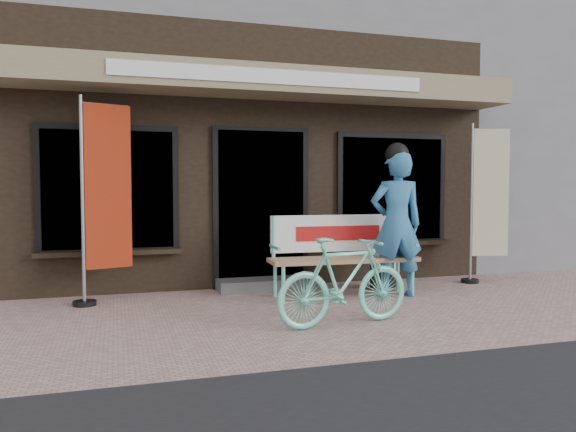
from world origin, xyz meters
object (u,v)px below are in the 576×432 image
object	(u,v)px
bicycle	(344,281)
bench	(341,249)
nobori_red	(104,198)
menu_stand	(384,259)
nobori_cream	(487,201)
person	(396,221)

from	to	relation	value
bicycle	bench	bearing A→B (deg)	-29.84
bicycle	nobori_red	distance (m)	3.06
bench	bicycle	distance (m)	1.55
bench	menu_stand	world-z (taller)	bench
nobori_cream	bench	bearing A→B (deg)	-159.04
bench	menu_stand	size ratio (longest dim) A/B	2.40
person	nobori_red	distance (m)	3.59
nobori_red	nobori_cream	world-z (taller)	nobori_red
nobori_red	menu_stand	world-z (taller)	nobori_red
person	bicycle	bearing A→B (deg)	-126.34
person	bicycle	size ratio (longest dim) A/B	1.31
bench	menu_stand	distance (m)	0.81
bench	bicycle	size ratio (longest dim) A/B	1.29
bench	nobori_red	xyz separation A→B (m)	(-2.87, 0.39, 0.66)
bench	person	xyz separation A→B (m)	(0.65, -0.25, 0.35)
nobori_red	bench	bearing A→B (deg)	-26.66
bicycle	menu_stand	bearing A→B (deg)	-45.85
person	nobori_cream	size ratio (longest dim) A/B	0.85
bicycle	nobori_red	size ratio (longest dim) A/B	0.61
bench	nobori_cream	bearing A→B (deg)	8.70
nobori_red	menu_stand	bearing A→B (deg)	-20.84
person	menu_stand	size ratio (longest dim) A/B	2.44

